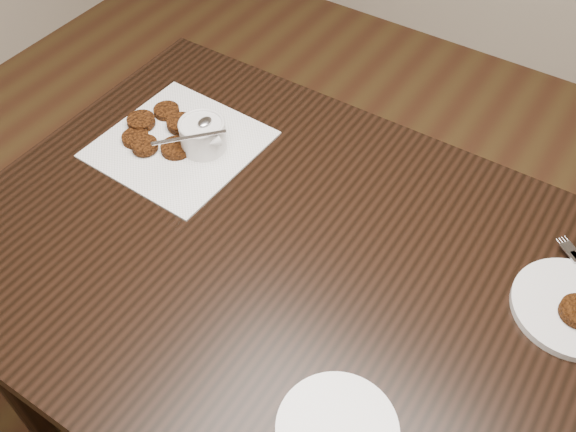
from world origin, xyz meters
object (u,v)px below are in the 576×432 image
object	(u,v)px
table	(317,379)
napkin	(180,144)
plate_empty	(337,430)
plate_with_patty	(573,305)
sauce_ramekin	(201,123)

from	to	relation	value
table	napkin	bearing A→B (deg)	163.54
plate_empty	table	bearing A→B (deg)	124.88
napkin	plate_with_patty	xyz separation A→B (m)	(0.81, 0.04, 0.01)
plate_empty	plate_with_patty	bearing A→B (deg)	60.66
table	sauce_ramekin	xyz separation A→B (m)	(-0.38, 0.15, 0.44)
plate_with_patty	plate_empty	distance (m)	0.45
sauce_ramekin	plate_with_patty	world-z (taller)	sauce_ramekin
plate_with_patty	sauce_ramekin	bearing A→B (deg)	-178.49
napkin	sauce_ramekin	xyz separation A→B (m)	(0.05, 0.02, 0.07)
sauce_ramekin	plate_with_patty	distance (m)	0.76
napkin	plate_with_patty	bearing A→B (deg)	2.88
plate_with_patty	plate_empty	xyz separation A→B (m)	(-0.22, -0.39, -0.01)
sauce_ramekin	napkin	bearing A→B (deg)	-157.54
napkin	sauce_ramekin	distance (m)	0.09
table	napkin	size ratio (longest dim) A/B	4.47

